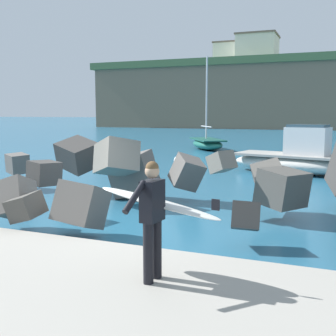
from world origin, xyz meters
name	(u,v)px	position (x,y,z in m)	size (l,w,h in m)	color
ground_plane	(113,226)	(0.00, 0.00, 0.00)	(400.00, 400.00, 0.00)	#235B7A
breakwater_jetty	(120,171)	(-0.84, 1.95, 1.03)	(32.64, 7.61, 2.28)	#4C4944
surfer_with_board	(154,210)	(2.44, -3.10, 1.28)	(2.12, 1.28, 1.78)	black
boat_near_centre	(207,143)	(-3.85, 21.14, 0.46)	(3.99, 4.87, 6.72)	#1E6656
boat_near_right	(299,159)	(3.42, 10.71, 0.67)	(6.15, 3.33, 2.18)	beige
mooring_buoy_inner	(178,160)	(-2.71, 11.81, 0.22)	(0.44, 0.44, 0.44)	silver
headland_bluff	(324,96)	(2.44, 80.32, 5.85)	(79.97, 41.97, 11.66)	#756651
station_building_west	(232,55)	(-15.24, 76.52, 14.16)	(6.91, 4.82, 4.97)	silver
station_building_east	(262,58)	(-10.35, 83.06, 14.04)	(5.00, 6.48, 4.75)	beige
station_building_annex	(258,50)	(-9.63, 73.90, 14.48)	(7.44, 7.90, 5.61)	silver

